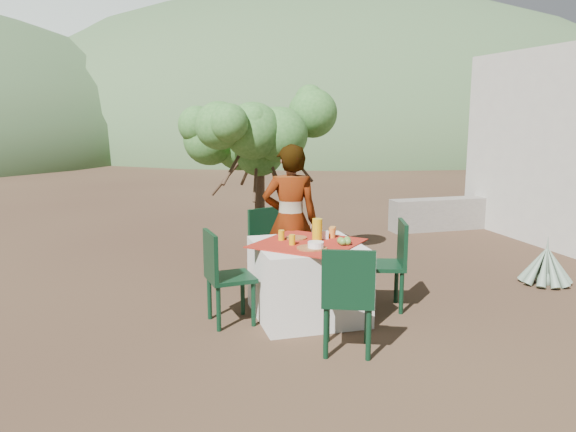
% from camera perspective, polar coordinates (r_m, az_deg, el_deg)
% --- Properties ---
extents(ground, '(160.00, 160.00, 0.00)m').
position_cam_1_polar(ground, '(5.91, 4.76, -9.68)').
color(ground, '#321F16').
rests_on(ground, ground).
extents(table, '(1.30, 1.30, 0.76)m').
position_cam_1_polar(table, '(5.66, 1.99, -6.48)').
color(table, white).
rests_on(table, ground).
extents(chair_far, '(0.54, 0.54, 0.91)m').
position_cam_1_polar(chair_far, '(6.66, -1.96, -2.76)').
color(chair_far, black).
rests_on(chair_far, ground).
extents(chair_near, '(0.56, 0.56, 0.94)m').
position_cam_1_polar(chair_near, '(4.76, 6.10, -8.04)').
color(chair_near, black).
rests_on(chair_near, ground).
extents(chair_left, '(0.47, 0.47, 0.92)m').
position_cam_1_polar(chair_left, '(5.46, -6.66, -5.77)').
color(chair_left, black).
rests_on(chair_left, ground).
extents(chair_right, '(0.54, 0.54, 0.93)m').
position_cam_1_polar(chair_right, '(5.95, 10.40, -4.45)').
color(chair_right, black).
rests_on(chair_right, ground).
extents(person, '(0.69, 0.52, 1.70)m').
position_cam_1_polar(person, '(6.24, 0.24, -0.45)').
color(person, '#8C6651').
rests_on(person, ground).
extents(shrub_tree, '(1.75, 1.72, 2.06)m').
position_cam_1_polar(shrub_tree, '(7.21, -2.55, 7.28)').
color(shrub_tree, '#4A3325').
rests_on(shrub_tree, ground).
extents(agave, '(0.62, 0.61, 0.66)m').
position_cam_1_polar(agave, '(7.42, 24.73, -4.62)').
color(agave, gray).
rests_on(agave, ground).
extents(stone_wall, '(2.60, 0.35, 0.55)m').
position_cam_1_polar(stone_wall, '(10.37, 17.07, 0.29)').
color(stone_wall, gray).
rests_on(stone_wall, ground).
extents(hill_near_right, '(48.00, 48.00, 20.00)m').
position_cam_1_polar(hill_near_right, '(43.54, 3.25, 7.84)').
color(hill_near_right, '#36552F').
rests_on(hill_near_right, ground).
extents(hill_far_center, '(60.00, 60.00, 24.00)m').
position_cam_1_polar(hill_far_center, '(57.27, -17.70, 8.01)').
color(hill_far_center, slate).
rests_on(hill_far_center, ground).
extents(hill_far_right, '(36.00, 36.00, 14.00)m').
position_cam_1_polar(hill_far_right, '(59.34, 15.00, 8.22)').
color(hill_far_right, slate).
rests_on(hill_far_right, ground).
extents(plate_far, '(0.22, 0.22, 0.01)m').
position_cam_1_polar(plate_far, '(5.74, 0.86, -2.23)').
color(plate_far, brown).
rests_on(plate_far, table).
extents(plate_near, '(0.26, 0.26, 0.01)m').
position_cam_1_polar(plate_near, '(5.32, 2.27, -3.27)').
color(plate_near, brown).
rests_on(plate_near, table).
extents(glass_far, '(0.06, 0.06, 0.10)m').
position_cam_1_polar(glass_far, '(5.66, -0.68, -1.96)').
color(glass_far, gold).
rests_on(glass_far, table).
extents(glass_near, '(0.06, 0.06, 0.10)m').
position_cam_1_polar(glass_near, '(5.46, 0.42, -2.43)').
color(glass_near, gold).
rests_on(glass_near, table).
extents(juice_pitcher, '(0.10, 0.10, 0.22)m').
position_cam_1_polar(juice_pitcher, '(5.64, 2.99, -1.39)').
color(juice_pitcher, gold).
rests_on(juice_pitcher, table).
extents(bowl_plate, '(0.22, 0.22, 0.01)m').
position_cam_1_polar(bowl_plate, '(5.32, 2.84, -3.29)').
color(bowl_plate, brown).
rests_on(bowl_plate, table).
extents(white_bowl, '(0.15, 0.15, 0.06)m').
position_cam_1_polar(white_bowl, '(5.31, 2.84, -2.93)').
color(white_bowl, white).
rests_on(white_bowl, bowl_plate).
extents(jar_left, '(0.07, 0.07, 0.10)m').
position_cam_1_polar(jar_left, '(5.78, 4.49, -1.71)').
color(jar_left, orange).
rests_on(jar_left, table).
extents(jar_right, '(0.06, 0.06, 0.10)m').
position_cam_1_polar(jar_right, '(5.87, 4.57, -1.55)').
color(jar_right, orange).
rests_on(jar_right, table).
extents(napkin_holder, '(0.07, 0.04, 0.09)m').
position_cam_1_polar(napkin_holder, '(5.72, 3.76, -1.92)').
color(napkin_holder, white).
rests_on(napkin_holder, table).
extents(fruit_cluster, '(0.14, 0.13, 0.07)m').
position_cam_1_polar(fruit_cluster, '(5.50, 5.76, -2.55)').
color(fruit_cluster, '#5A8F34').
rests_on(fruit_cluster, table).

